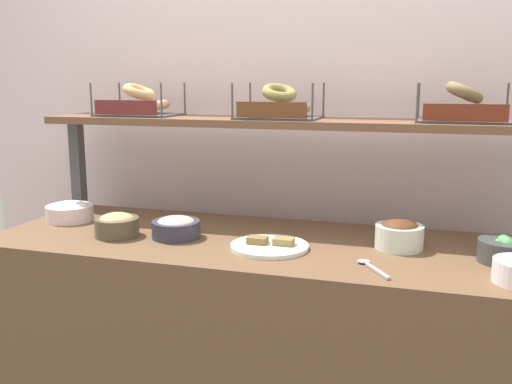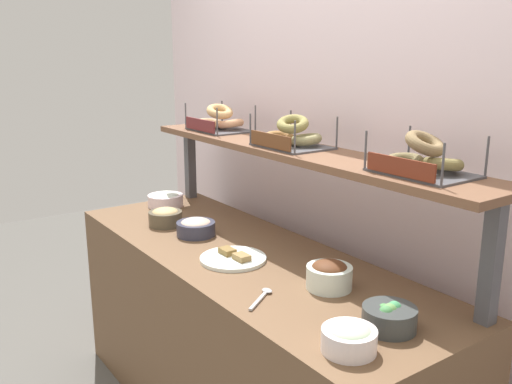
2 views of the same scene
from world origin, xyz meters
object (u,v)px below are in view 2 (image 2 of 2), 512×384
Objects in this scene: bowl_chocolate_spread at (329,275)px; bagel_basket_plain at (219,122)px; bagel_basket_everything at (292,137)px; bagel_basket_poppy at (423,160)px; bowl_tuna_salad at (196,227)px; bowl_hummus at (165,217)px; serving_plate_white at (233,258)px; serving_spoon_near_plate at (263,295)px; bowl_scallion_spread at (349,338)px; bowl_cream_cheese at (165,199)px; bowl_veggie_mix at (389,317)px.

bagel_basket_plain reaches higher than bowl_chocolate_spread.
bagel_basket_poppy is (0.69, 0.01, 0.00)m from bagel_basket_everything.
bowl_tuna_salad is 0.23m from bowl_hummus.
serving_plate_white is 1.80× the size of serving_spoon_near_plate.
bowl_scallion_spread is 1.05× the size of serving_spoon_near_plate.
serving_plate_white is (0.37, -0.03, -0.03)m from bowl_tuna_salad.
bowl_cream_cheese is 0.93m from serving_plate_white.
serving_spoon_near_plate is at bearing 178.56° from bowl_scallion_spread.
bowl_hummus is 0.51× the size of bagel_basket_everything.
bagel_basket_everything is (0.85, 0.21, 0.44)m from bowl_cream_cheese.
bowl_tuna_salad is 0.66× the size of serving_plate_white.
bagel_basket_plain reaches higher than bowl_cream_cheese.
bowl_tuna_salad is 0.38m from serving_plate_white.
bowl_cream_cheese is 0.58× the size of bagel_basket_plain.
serving_plate_white is at bearing -8.97° from bowl_cream_cheese.
bowl_cream_cheese is 0.54m from bagel_basket_plain.
bagel_basket_poppy is at bearing 30.25° from serving_plate_white.
bowl_hummus is at bearing 175.65° from bowl_scallion_spread.
bagel_basket_everything is 0.69m from bagel_basket_poppy.
bowl_cream_cheese is 1.07× the size of bowl_tuna_salad.
serving_plate_white is 0.82× the size of bagel_basket_plain.
bowl_scallion_spread is at bearing -83.31° from bowl_veggie_mix.
bowl_cream_cheese is 0.98m from bagel_basket_everything.
serving_spoon_near_plate is at bearing -24.27° from bagel_basket_plain.
bagel_basket_everything is (0.31, 0.32, 0.44)m from bowl_tuna_salad.
serving_spoon_near_plate is (-0.08, -0.24, -0.05)m from bowl_chocolate_spread.
bagel_basket_poppy is (-0.17, 0.48, 0.44)m from bowl_scallion_spread.
bowl_chocolate_spread is at bearing -129.69° from bagel_basket_poppy.
serving_spoon_near_plate is (-0.41, -0.18, -0.03)m from bowl_veggie_mix.
bowl_chocolate_spread is at bearing 17.10° from serving_plate_white.
bagel_basket_everything is at bearing 34.34° from bowl_hummus.
bowl_chocolate_spread is at bearing 170.27° from bowl_veggie_mix.
serving_spoon_near_plate is at bearing -16.76° from serving_plate_white.
bowl_chocolate_spread is 0.61× the size of serving_plate_white.
bagel_basket_everything reaches higher than bowl_hummus.
bagel_basket_plain is (-1.12, 0.23, 0.42)m from bowl_chocolate_spread.
bowl_veggie_mix is 0.52× the size of bagel_basket_everything.
bowl_hummus is 1.35m from bagel_basket_poppy.
bagel_basket_plain is (-1.46, 0.29, 0.44)m from bowl_veggie_mix.
serving_plate_white is at bearing -5.20° from bowl_tuna_salad.
bowl_cream_cheese is 0.71× the size of serving_plate_white.
bowl_veggie_mix is at bearing -18.25° from bagel_basket_everything.
serving_plate_white is (0.91, -0.14, -0.03)m from bowl_cream_cheese.
bowl_scallion_spread is at bearing -7.46° from bowl_tuna_salad.
bowl_cream_cheese is 0.35m from bowl_hummus.
bagel_basket_poppy reaches higher than serving_spoon_near_plate.
bowl_tuna_salad is at bearing -172.97° from bowl_chocolate_spread.
bagel_basket_everything is at bearing 100.26° from serving_plate_white.
bowl_veggie_mix is at bearing 5.65° from serving_plate_white.
bowl_tuna_salad is at bearing -46.24° from bagel_basket_plain.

